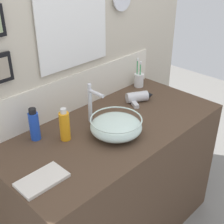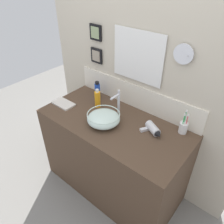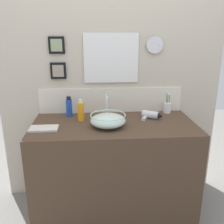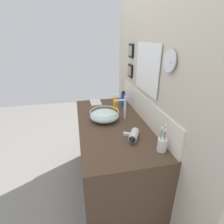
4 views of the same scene
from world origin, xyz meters
The scene contains 10 objects.
ground_plane centered at (0.00, 0.00, 0.00)m, with size 6.00×6.00×0.00m, color gray.
vanity_counter centered at (0.00, 0.00, 0.43)m, with size 1.36×0.65×0.86m, color #4C3828.
back_panel centered at (0.00, 0.36, 1.25)m, with size 2.06×0.10×2.51m.
glass_bowl_sink centered at (-0.05, -0.07, 0.91)m, with size 0.28×0.28×0.10m.
faucet centered at (-0.05, 0.13, 0.99)m, with size 0.02×0.12×0.24m.
hair_drier centered at (0.34, 0.10, 0.89)m, with size 0.20×0.14×0.07m.
toothbrush_cup centered at (0.52, 0.26, 0.91)m, with size 0.07×0.07×0.21m.
shampoo_bottle centered at (-0.38, 0.21, 0.94)m, with size 0.05×0.05×0.18m.
soap_dispenser centered at (-0.27, 0.10, 0.94)m, with size 0.06×0.06×0.19m.
hand_towel centered at (-0.56, -0.09, 0.86)m, with size 0.22×0.13×0.02m, color silver.
Camera 4 is at (1.48, -0.32, 1.63)m, focal length 28.00 mm.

